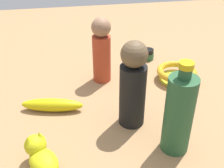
% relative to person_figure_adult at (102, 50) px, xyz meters
% --- Properties ---
extents(ground, '(2.00, 2.00, 0.00)m').
position_rel_person_figure_adult_xyz_m(ground, '(0.13, 0.01, -0.12)').
color(ground, '#936D47').
extents(person_figure_adult, '(0.08, 0.08, 0.23)m').
position_rel_person_figure_adult_xyz_m(person_figure_adult, '(0.00, 0.00, 0.00)').
color(person_figure_adult, '#A53821').
rests_on(person_figure_adult, ground).
extents(bottle_tall, '(0.07, 0.07, 0.25)m').
position_rel_person_figure_adult_xyz_m(bottle_tall, '(0.37, 0.14, -0.01)').
color(bottle_tall, '#234E2D').
rests_on(bottle_tall, ground).
extents(person_figure_child, '(0.08, 0.08, 0.25)m').
position_rel_person_figure_adult_xyz_m(person_figure_child, '(0.25, 0.05, 0.01)').
color(person_figure_child, black).
rests_on(person_figure_child, ground).
extents(cat_figurine, '(0.12, 0.10, 0.08)m').
position_rel_person_figure_adult_xyz_m(cat_figurine, '(0.38, -0.20, -0.08)').
color(cat_figurine, gold).
rests_on(cat_figurine, ground).
extents(bowl, '(0.14, 0.14, 0.05)m').
position_rel_person_figure_adult_xyz_m(bowl, '(0.05, 0.26, -0.09)').
color(bowl, gold).
rests_on(bowl, ground).
extents(banana, '(0.08, 0.19, 0.04)m').
position_rel_person_figure_adult_xyz_m(banana, '(0.15, -0.17, -0.10)').
color(banana, gold).
rests_on(banana, ground).
extents(nail_polish_jar, '(0.05, 0.05, 0.04)m').
position_rel_person_figure_adult_xyz_m(nail_polish_jar, '(-0.13, 0.20, -0.10)').
color(nail_polish_jar, '#265530').
rests_on(nail_polish_jar, ground).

